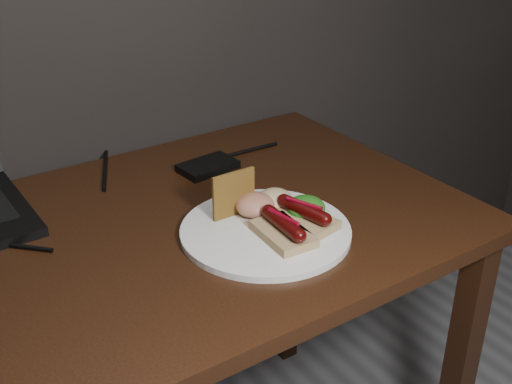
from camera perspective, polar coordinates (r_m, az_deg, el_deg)
The scene contains 10 objects.
desk at distance 1.16m, azimuth -14.41°, elevation -9.03°, with size 1.40×0.70×0.75m.
hard_drive at distance 1.36m, azimuth -4.30°, elevation 2.29°, with size 0.12×0.07×0.02m, color black.
desk_cables at distance 1.25m, azimuth -17.77°, elevation -1.50°, with size 0.99×0.39×0.01m.
plate at distance 1.12m, azimuth 0.86°, elevation -3.49°, with size 0.30×0.30×0.01m, color white.
bread_sausage_center at distance 1.08m, azimuth 2.43°, elevation -3.32°, with size 0.08×0.12×0.04m.
bread_sausage_right at distance 1.12m, azimuth 4.25°, elevation -2.10°, with size 0.09×0.13×0.04m.
crispbread at distance 1.14m, azimuth -2.00°, elevation -0.17°, with size 0.09×0.01×0.09m, color olive.
salad_greens at distance 1.15m, azimuth 4.45°, elevation -1.39°, with size 0.07×0.07×0.04m, color #196213.
salsa_mound at distance 1.15m, azimuth -0.07°, elevation -1.16°, with size 0.07×0.07×0.04m, color #9E0F12.
coleslaw_mound at distance 1.18m, azimuth 1.70°, elevation -0.62°, with size 0.06×0.06×0.04m, color beige.
Camera 1 is at (-0.27, 0.47, 1.33)m, focal length 45.00 mm.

